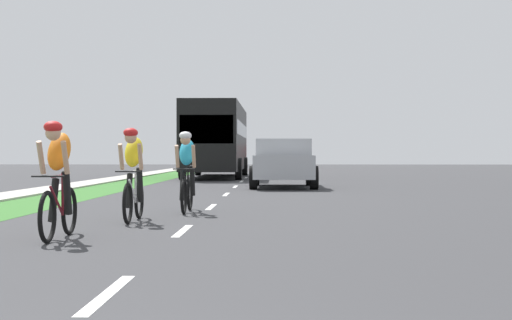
{
  "coord_description": "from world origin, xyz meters",
  "views": [
    {
      "loc": [
        1.36,
        -2.55,
        1.15
      ],
      "look_at": [
        0.95,
        14.71,
        1.01
      ],
      "focal_mm": 53.45,
      "sensor_mm": 36.0,
      "label": 1
    }
  ],
  "objects_px": {
    "cyclist_distant": "(187,171)",
    "pickup_silver": "(283,163)",
    "suv_red": "(277,157)",
    "sedan_blue": "(277,158)",
    "cyclist_trailing": "(133,174)",
    "bus_black": "(217,137)",
    "cyclist_lead": "(58,179)"
  },
  "relations": [
    {
      "from": "cyclist_distant",
      "to": "pickup_silver",
      "type": "xyz_separation_m",
      "value": [
        2.02,
        11.15,
        0.02
      ]
    },
    {
      "from": "suv_red",
      "to": "sedan_blue",
      "type": "relative_size",
      "value": 1.09
    },
    {
      "from": "pickup_silver",
      "to": "sedan_blue",
      "type": "distance_m",
      "value": 41.89
    },
    {
      "from": "cyclist_trailing",
      "to": "bus_black",
      "type": "bearing_deg",
      "value": 91.04
    },
    {
      "from": "cyclist_lead",
      "to": "suv_red",
      "type": "bearing_deg",
      "value": 86.18
    },
    {
      "from": "cyclist_distant",
      "to": "sedan_blue",
      "type": "xyz_separation_m",
      "value": [
        1.97,
        53.04,
        -0.04
      ]
    },
    {
      "from": "cyclist_lead",
      "to": "sedan_blue",
      "type": "xyz_separation_m",
      "value": [
        3.15,
        57.77,
        -0.04
      ]
    },
    {
      "from": "suv_red",
      "to": "sedan_blue",
      "type": "distance_m",
      "value": 11.77
    },
    {
      "from": "cyclist_distant",
      "to": "bus_black",
      "type": "height_order",
      "value": "bus_black"
    },
    {
      "from": "cyclist_lead",
      "to": "sedan_blue",
      "type": "distance_m",
      "value": 57.86
    },
    {
      "from": "bus_black",
      "to": "suv_red",
      "type": "height_order",
      "value": "bus_black"
    },
    {
      "from": "cyclist_trailing",
      "to": "cyclist_distant",
      "type": "relative_size",
      "value": 1.0
    },
    {
      "from": "cyclist_distant",
      "to": "bus_black",
      "type": "relative_size",
      "value": 0.15
    },
    {
      "from": "suv_red",
      "to": "cyclist_lead",
      "type": "bearing_deg",
      "value": -93.82
    },
    {
      "from": "bus_black",
      "to": "suv_red",
      "type": "xyz_separation_m",
      "value": [
        3.0,
        18.7,
        -1.03
      ]
    },
    {
      "from": "cyclist_trailing",
      "to": "pickup_silver",
      "type": "bearing_deg",
      "value": 78.48
    },
    {
      "from": "cyclist_lead",
      "to": "suv_red",
      "type": "distance_m",
      "value": 46.11
    },
    {
      "from": "suv_red",
      "to": "cyclist_trailing",
      "type": "bearing_deg",
      "value": -93.38
    },
    {
      "from": "cyclist_lead",
      "to": "pickup_silver",
      "type": "xyz_separation_m",
      "value": [
        3.2,
        15.89,
        0.02
      ]
    },
    {
      "from": "sedan_blue",
      "to": "cyclist_lead",
      "type": "bearing_deg",
      "value": -93.12
    },
    {
      "from": "cyclist_trailing",
      "to": "bus_black",
      "type": "distance_m",
      "value": 24.65
    },
    {
      "from": "cyclist_trailing",
      "to": "sedan_blue",
      "type": "distance_m",
      "value": 55.15
    },
    {
      "from": "cyclist_distant",
      "to": "suv_red",
      "type": "bearing_deg",
      "value": 87.38
    },
    {
      "from": "pickup_silver",
      "to": "sedan_blue",
      "type": "height_order",
      "value": "pickup_silver"
    },
    {
      "from": "suv_red",
      "to": "sedan_blue",
      "type": "bearing_deg",
      "value": 89.6
    },
    {
      "from": "cyclist_trailing",
      "to": "pickup_silver",
      "type": "relative_size",
      "value": 0.34
    },
    {
      "from": "cyclist_lead",
      "to": "sedan_blue",
      "type": "height_order",
      "value": "cyclist_lead"
    },
    {
      "from": "cyclist_distant",
      "to": "suv_red",
      "type": "xyz_separation_m",
      "value": [
        1.89,
        41.27,
        0.14
      ]
    },
    {
      "from": "pickup_silver",
      "to": "suv_red",
      "type": "relative_size",
      "value": 1.09
    },
    {
      "from": "sedan_blue",
      "to": "pickup_silver",
      "type": "bearing_deg",
      "value": -89.93
    },
    {
      "from": "cyclist_trailing",
      "to": "cyclist_lead",
      "type": "bearing_deg",
      "value": -100.76
    },
    {
      "from": "suv_red",
      "to": "cyclist_distant",
      "type": "bearing_deg",
      "value": -92.62
    }
  ]
}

